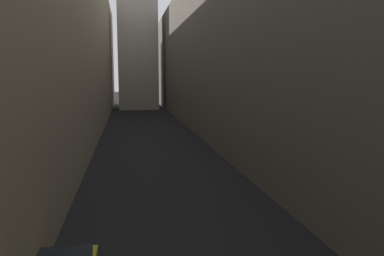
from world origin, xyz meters
TOP-DOWN VIEW (x-y plane):
  - ground_plane at (0.00, 48.00)m, footprint 264.00×264.00m
  - building_block_left at (-13.48, 50.00)m, footprint 15.96×108.00m
  - building_block_right at (13.01, 50.00)m, footprint 15.02×108.00m

SIDE VIEW (x-z plane):
  - ground_plane at x=0.00m, z-range 0.00..0.00m
  - building_block_right at x=13.01m, z-range 0.00..19.84m
  - building_block_left at x=-13.48m, z-range 0.00..21.51m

